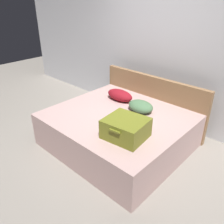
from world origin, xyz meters
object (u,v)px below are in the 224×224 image
object	(u,v)px
pillow_center_head	(141,106)
pillow_near_headboard	(120,95)
hard_case_large	(126,128)
bed	(118,130)

from	to	relation	value
pillow_center_head	pillow_near_headboard	bearing A→B (deg)	169.50
hard_case_large	pillow_center_head	distance (m)	0.77
hard_case_large	pillow_center_head	world-z (taller)	hard_case_large
pillow_near_headboard	pillow_center_head	size ratio (longest dim) A/B	1.20
bed	pillow_center_head	distance (m)	0.51
hard_case_large	pillow_near_headboard	size ratio (longest dim) A/B	1.12
pillow_near_headboard	hard_case_large	bearing A→B (deg)	-45.03
pillow_center_head	hard_case_large	bearing A→B (deg)	-67.52
pillow_near_headboard	pillow_center_head	distance (m)	0.52
hard_case_large	pillow_center_head	bearing A→B (deg)	105.56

